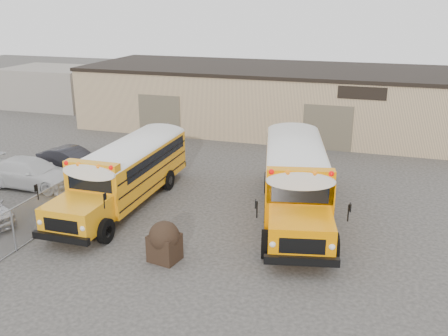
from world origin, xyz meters
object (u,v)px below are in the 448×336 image
(car_white, at_px, (31,173))
(car_dark, at_px, (72,160))
(school_bus_left, at_px, (176,137))
(school_bus_right, at_px, (291,137))
(tarp_bundle, at_px, (164,241))

(car_white, bearing_deg, car_dark, -15.07)
(car_dark, bearing_deg, school_bus_left, -47.86)
(school_bus_left, height_order, school_bus_right, school_bus_right)
(school_bus_right, bearing_deg, school_bus_left, -166.54)
(school_bus_left, distance_m, car_dark, 6.12)
(school_bus_right, distance_m, car_dark, 12.71)
(tarp_bundle, bearing_deg, car_dark, 139.63)
(school_bus_left, relative_size, school_bus_right, 0.90)
(car_white, height_order, car_dark, car_white)
(school_bus_right, xyz_separation_m, car_white, (-12.45, -7.42, -1.11))
(tarp_bundle, bearing_deg, school_bus_left, 110.50)
(tarp_bundle, xyz_separation_m, car_dark, (-9.27, 7.88, -0.10))
(school_bus_left, relative_size, car_white, 1.96)
(school_bus_left, bearing_deg, school_bus_right, 13.46)
(school_bus_left, bearing_deg, tarp_bundle, -69.50)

